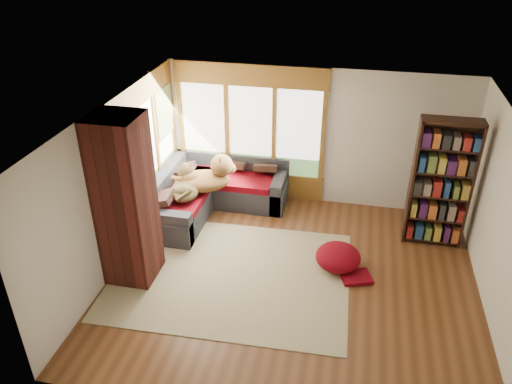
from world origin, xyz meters
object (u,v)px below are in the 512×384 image
at_px(sectional_sofa, 202,195).
at_px(pouf, 338,256).
at_px(brick_chimney, 125,201).
at_px(bookshelf, 441,184).
at_px(dog_tan, 207,176).
at_px(area_rug, 231,274).
at_px(dog_brindle, 185,185).

bearing_deg(sectional_sofa, pouf, -26.81).
height_order(brick_chimney, bookshelf, brick_chimney).
distance_m(brick_chimney, bookshelf, 4.92).
bearing_deg(sectional_sofa, dog_tan, -47.56).
xyz_separation_m(area_rug, dog_brindle, (-1.15, 1.31, 0.75)).
distance_m(sectional_sofa, bookshelf, 4.17).
bearing_deg(brick_chimney, dog_brindle, 79.04).
relative_size(dog_tan, dog_brindle, 1.32).
xyz_separation_m(pouf, dog_brindle, (-2.74, 0.78, 0.55)).
bearing_deg(bookshelf, brick_chimney, -157.47).
xyz_separation_m(brick_chimney, dog_brindle, (0.31, 1.59, -0.54)).
distance_m(sectional_sofa, dog_tan, 0.58).
xyz_separation_m(sectional_sofa, area_rug, (1.01, -1.77, -0.30)).
height_order(area_rug, dog_tan, dog_tan).
distance_m(brick_chimney, pouf, 3.34).
bearing_deg(pouf, area_rug, -161.28).
bearing_deg(dog_tan, sectional_sofa, 113.49).
height_order(sectional_sofa, area_rug, sectional_sofa).
xyz_separation_m(brick_chimney, bookshelf, (4.54, 1.88, -0.20)).
distance_m(bookshelf, dog_brindle, 4.26).
bearing_deg(dog_tan, area_rug, -82.62).
bearing_deg(brick_chimney, dog_tan, 71.76).
bearing_deg(dog_brindle, dog_tan, -60.26).
xyz_separation_m(brick_chimney, area_rug, (1.46, 0.28, -1.29)).
bearing_deg(dog_tan, brick_chimney, -128.70).
relative_size(pouf, dog_brindle, 0.80).
bearing_deg(pouf, dog_tan, 156.59).
relative_size(bookshelf, dog_tan, 1.89).
bearing_deg(dog_tan, dog_brindle, -158.35).
bearing_deg(dog_tan, bookshelf, -20.28).
bearing_deg(bookshelf, pouf, -144.41).
bearing_deg(brick_chimney, pouf, 14.99).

